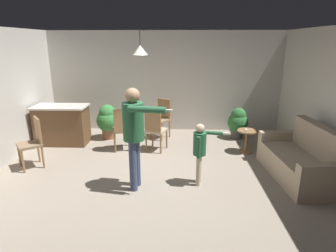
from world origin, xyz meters
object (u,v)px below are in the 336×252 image
kitchen_counter (62,125)px  spare_remote_on_table (246,130)px  dining_chair_spare (161,117)px  potted_plant_corner (238,122)px  person_adult (134,128)px  person_child (200,148)px  dining_chair_by_counter (122,128)px  dining_chair_near_wall (33,141)px  couch_floral (301,161)px  potted_plant_by_wall (108,120)px  side_table_by_couch (247,138)px  dining_chair_centre_back (155,128)px

kitchen_counter → spare_remote_on_table: size_ratio=9.69×
dining_chair_spare → potted_plant_corner: bearing=-148.8°
person_adult → person_child: size_ratio=1.56×
dining_chair_spare → spare_remote_on_table: size_ratio=7.69×
dining_chair_by_counter → dining_chair_near_wall: size_ratio=1.00×
spare_remote_on_table → couch_floral: bearing=-57.3°
dining_chair_near_wall → potted_plant_by_wall: 2.06m
kitchen_counter → potted_plant_by_wall: bearing=23.4°
person_child → potted_plant_by_wall: person_child is taller
side_table_by_couch → dining_chair_spare: bearing=153.5°
kitchen_counter → side_table_by_couch: size_ratio=2.42×
person_child → potted_plant_by_wall: 3.24m
couch_floral → side_table_by_couch: couch_floral is taller
person_child → potted_plant_corner: person_child is taller
side_table_by_couch → person_adult: person_adult is taller
potted_plant_by_wall → spare_remote_on_table: potted_plant_by_wall is taller
person_child → potted_plant_corner: bearing=166.2°
couch_floral → kitchen_counter: 5.32m
person_child → dining_chair_by_counter: 2.27m
dining_chair_spare → potted_plant_by_wall: dining_chair_spare is taller
kitchen_counter → potted_plant_by_wall: kitchen_counter is taller
kitchen_counter → dining_chair_spare: 2.45m
person_adult → dining_chair_near_wall: 2.35m
dining_chair_by_counter → dining_chair_near_wall: bearing=-164.5°
side_table_by_couch → spare_remote_on_table: spare_remote_on_table is taller
kitchen_counter → spare_remote_on_table: 4.35m
couch_floral → dining_chair_by_counter: size_ratio=1.87×
potted_plant_by_wall → spare_remote_on_table: 3.43m
couch_floral → person_adult: size_ratio=1.08×
couch_floral → person_child: person_child is taller
potted_plant_by_wall → kitchen_counter: bearing=-156.6°
kitchen_counter → dining_chair_near_wall: bearing=-91.8°
dining_chair_near_wall → dining_chair_spare: size_ratio=1.00×
potted_plant_corner → kitchen_counter: bearing=-172.7°
kitchen_counter → person_child: 3.75m
side_table_by_couch → dining_chair_centre_back: size_ratio=0.52×
couch_floral → dining_chair_by_counter: (-3.52, 1.22, 0.21)m
dining_chair_by_counter → spare_remote_on_table: size_ratio=7.69×
person_child → dining_chair_by_counter: person_child is taller
couch_floral → potted_plant_by_wall: couch_floral is taller
person_adult → dining_chair_spare: 2.75m
spare_remote_on_table → side_table_by_couch: bearing=50.1°
person_child → potted_plant_by_wall: (-2.18, 2.39, -0.20)m
side_table_by_couch → dining_chair_near_wall: dining_chair_near_wall is taller
dining_chair_near_wall → side_table_by_couch: bearing=-116.7°
dining_chair_by_counter → potted_plant_by_wall: size_ratio=1.13×
couch_floral → potted_plant_corner: size_ratio=2.32×
couch_floral → potted_plant_by_wall: 4.55m
dining_chair_centre_back → dining_chair_near_wall: bearing=-139.3°
spare_remote_on_table → person_adult: bearing=-143.4°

